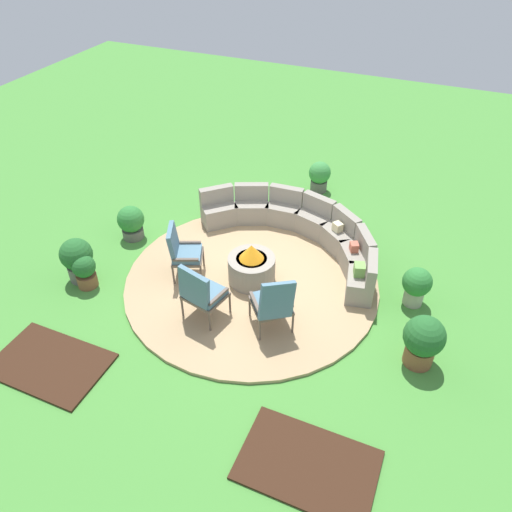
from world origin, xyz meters
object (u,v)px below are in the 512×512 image
potted_plant_0 (320,175)px  potted_plant_1 (131,222)px  lounge_chair_back_left (273,303)px  potted_plant_3 (77,258)px  potted_plant_4 (85,270)px  potted_plant_5 (423,340)px  curved_stone_bench (302,230)px  lounge_chair_front_right (201,292)px  potted_plant_2 (416,285)px  lounge_chair_front_left (182,251)px  fire_pit (252,266)px

potted_plant_0 → potted_plant_1: 4.35m
lounge_chair_back_left → potted_plant_3: size_ratio=1.30×
lounge_chair_back_left → potted_plant_4: 3.48m
lounge_chair_back_left → potted_plant_1: lounge_chair_back_left is taller
potted_plant_5 → curved_stone_bench: bearing=140.9°
curved_stone_bench → lounge_chair_front_right: bearing=-107.5°
potted_plant_2 → potted_plant_3: 5.92m
lounge_chair_back_left → potted_plant_1: (-3.55, 1.29, -0.24)m
lounge_chair_front_left → potted_plant_2: (3.95, 0.94, -0.20)m
lounge_chair_front_right → potted_plant_0: bearing=96.0°
lounge_chair_front_right → potted_plant_1: size_ratio=1.56×
potted_plant_1 → lounge_chair_front_right: bearing=-32.2°
fire_pit → potted_plant_3: (-2.89, -1.12, 0.10)m
lounge_chair_front_left → fire_pit: bearing=83.2°
curved_stone_bench → potted_plant_0: size_ratio=5.47×
potted_plant_5 → potted_plant_3: bearing=-176.0°
fire_pit → potted_plant_1: bearing=173.3°
potted_plant_1 → potted_plant_4: bearing=-86.6°
fire_pit → potted_plant_3: 3.11m
fire_pit → lounge_chair_front_right: lounge_chair_front_right is taller
curved_stone_bench → potted_plant_1: size_ratio=5.54×
fire_pit → potted_plant_3: potted_plant_3 is taller
lounge_chair_back_left → potted_plant_4: size_ratio=1.69×
potted_plant_1 → potted_plant_5: potted_plant_5 is taller
fire_pit → potted_plant_0: fire_pit is taller
lounge_chair_back_left → lounge_chair_front_left: bearing=122.8°
potted_plant_1 → potted_plant_5: 5.91m
potted_plant_3 → potted_plant_0: bearing=57.1°
curved_stone_bench → potted_plant_1: bearing=-161.4°
lounge_chair_front_left → lounge_chair_back_left: bearing=49.4°
fire_pit → potted_plant_2: bearing=12.0°
lounge_chair_front_left → potted_plant_3: bearing=-89.2°
lounge_chair_front_left → potted_plant_2: size_ratio=1.43×
potted_plant_0 → fire_pit: bearing=-92.2°
fire_pit → potted_plant_0: (0.14, 3.57, 0.03)m
potted_plant_3 → potted_plant_4: (0.23, -0.12, -0.12)m
fire_pit → potted_plant_5: potted_plant_5 is taller
lounge_chair_front_right → potted_plant_2: 3.60m
potted_plant_2 → potted_plant_4: (-5.44, -1.83, -0.06)m
curved_stone_bench → potted_plant_3: (-3.35, -2.53, 0.09)m
lounge_chair_front_left → potted_plant_4: bearing=-82.6°
fire_pit → lounge_chair_back_left: size_ratio=0.77×
potted_plant_0 → potted_plant_1: bearing=-131.8°
curved_stone_bench → lounge_chair_front_left: 2.41m
potted_plant_1 → lounge_chair_back_left: bearing=-19.9°
lounge_chair_back_left → potted_plant_2: size_ratio=1.51×
lounge_chair_front_right → potted_plant_4: lounge_chair_front_right is taller
fire_pit → lounge_chair_front_left: lounge_chair_front_left is taller
potted_plant_5 → fire_pit: bearing=167.0°
potted_plant_0 → potted_plant_2: size_ratio=0.98×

